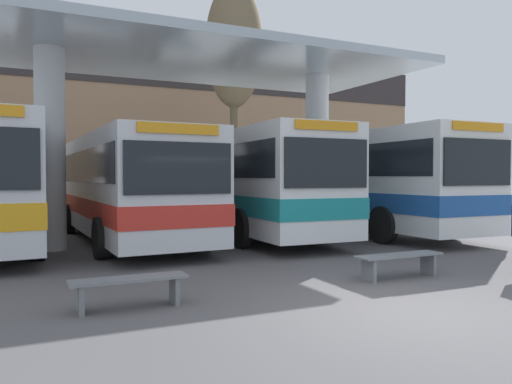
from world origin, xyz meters
name	(u,v)px	position (x,y,z in m)	size (l,w,h in m)	color
ground_plane	(400,312)	(0.00, 0.00, 0.00)	(100.00, 100.00, 0.00)	#565456
townhouse_backdrop	(117,114)	(0.00, 22.26, 5.33)	(40.00, 0.58, 9.15)	#9E7A5B
station_canopy	(199,82)	(0.00, 8.73, 4.79)	(13.31, 6.31, 5.59)	silver
transit_bus_center_bay	(125,184)	(-2.00, 9.87, 1.74)	(3.04, 10.46, 3.11)	silver
transit_bus_right_bay	(233,179)	(1.89, 10.64, 1.85)	(3.00, 12.53, 3.31)	white
transit_bus_far_right_bay	(348,178)	(5.99, 9.47, 1.90)	(3.02, 11.74, 3.39)	white
waiting_bench_near_pillar	(400,260)	(1.68, 1.89, 0.35)	(1.84, 0.44, 0.46)	slate
waiting_bench_far_platform	(129,285)	(-3.48, 1.89, 0.34)	(1.72, 0.44, 0.46)	slate
poplar_tree_behind_left	(234,47)	(4.59, 16.85, 8.21)	(2.76, 2.76, 11.35)	brown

